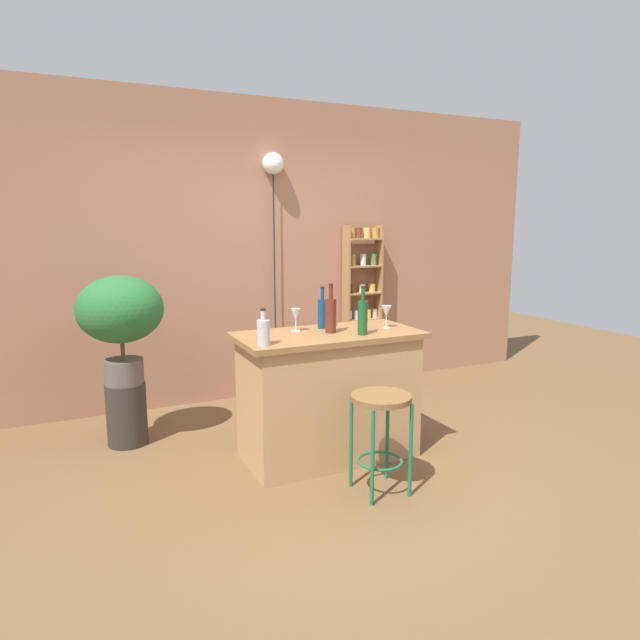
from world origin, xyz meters
The scene contains 14 objects.
ground centered at (0.00, 0.00, 0.00)m, with size 12.00×12.00×0.00m, color brown.
back_wall centered at (0.00, 1.95, 1.40)m, with size 6.40×0.10×2.80m, color #9E6B51.
kitchen_counter centered at (0.00, 0.30, 0.46)m, with size 1.29×0.64×0.91m.
bar_stool centered at (0.06, -0.32, 0.48)m, with size 0.37×0.37×0.63m.
spice_shelf centered at (1.11, 1.80, 0.83)m, with size 0.39×0.15×1.64m.
plant_stool centered at (-1.29, 1.15, 0.24)m, with size 0.30×0.30×0.48m, color #2D2823.
potted_plant centered at (-1.29, 1.15, 1.00)m, with size 0.62×0.56×0.81m.
bottle_soda_blue centered at (-0.55, 0.11, 1.00)m, with size 0.08×0.08×0.23m.
bottle_vinegar centered at (0.18, 0.14, 1.04)m, with size 0.07×0.07×0.34m.
bottle_olive_oil centered at (0.03, 0.47, 1.03)m, with size 0.07×0.07×0.30m.
bottle_sauce_amber centered at (0.01, 0.29, 1.04)m, with size 0.08×0.08×0.34m.
wine_glass_left centered at (0.46, 0.28, 1.03)m, with size 0.07×0.07×0.16m.
wine_glass_center centered at (-0.19, 0.44, 1.03)m, with size 0.07×0.07×0.16m.
pendant_globe_light centered at (0.18, 1.84, 2.16)m, with size 0.20×0.20×2.30m.
Camera 1 is at (-1.66, -3.12, 1.67)m, focal length 31.17 mm.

